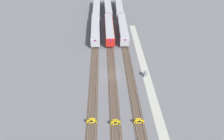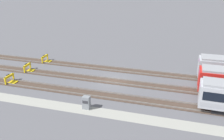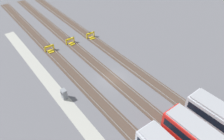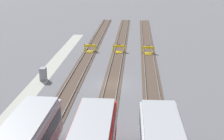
{
  "view_description": "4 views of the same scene",
  "coord_description": "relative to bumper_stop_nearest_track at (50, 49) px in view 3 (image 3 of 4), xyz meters",
  "views": [
    {
      "loc": [
        -33.28,
        1.55,
        31.06
      ],
      "look_at": [
        -0.12,
        0.0,
        1.8
      ],
      "focal_mm": 28.0,
      "sensor_mm": 36.0,
      "label": 1
    },
    {
      "loc": [
        9.95,
        -34.21,
        16.27
      ],
      "look_at": [
        -0.12,
        0.0,
        1.8
      ],
      "focal_mm": 42.0,
      "sensor_mm": 36.0,
      "label": 2
    },
    {
      "loc": [
        22.27,
        -17.05,
        23.84
      ],
      "look_at": [
        -0.12,
        0.0,
        1.8
      ],
      "focal_mm": 35.0,
      "sensor_mm": 36.0,
      "label": 3
    },
    {
      "loc": [
        34.32,
        2.7,
        13.55
      ],
      "look_at": [
        -0.12,
        0.0,
        1.8
      ],
      "focal_mm": 50.0,
      "sensor_mm": 36.0,
      "label": 4
    }
  ],
  "objects": [
    {
      "name": "rail_track_middle",
      "position": [
        14.26,
        9.39,
        -0.47
      ],
      "size": [
        90.0,
        2.23,
        0.21
      ],
      "color": "#47382D",
      "rests_on": "ground"
    },
    {
      "name": "bumper_stop_nearest_track",
      "position": [
        0.0,
        0.0,
        0.0
      ],
      "size": [
        1.36,
        2.01,
        1.22
      ],
      "color": "gold",
      "rests_on": "ground"
    },
    {
      "name": "service_walkway",
      "position": [
        14.26,
        -4.22,
        -0.51
      ],
      "size": [
        54.0,
        2.0,
        0.01
      ],
      "primitive_type": "cube",
      "color": "#9E9E93",
      "rests_on": "ground"
    },
    {
      "name": "ground_plane",
      "position": [
        14.26,
        4.7,
        -0.51
      ],
      "size": [
        400.0,
        400.0,
        0.0
      ],
      "primitive_type": "plane",
      "color": "#5B5B60"
    },
    {
      "name": "rail_track_near_inner",
      "position": [
        14.26,
        4.7,
        -0.47
      ],
      "size": [
        90.0,
        2.24,
        0.21
      ],
      "color": "#47382D",
      "rests_on": "ground"
    },
    {
      "name": "rail_track_nearest",
      "position": [
        14.26,
        0.01,
        -0.47
      ],
      "size": [
        90.0,
        2.23,
        0.21
      ],
      "color": "#47382D",
      "rests_on": "ground"
    },
    {
      "name": "bumper_stop_middle_track",
      "position": [
        0.5,
        9.39,
        0.0
      ],
      "size": [
        1.35,
        2.0,
        1.22
      ],
      "color": "gold",
      "rests_on": "ground"
    },
    {
      "name": "bumper_stop_near_inner_track",
      "position": [
        -0.04,
        4.71,
        0.0
      ],
      "size": [
        1.38,
        2.01,
        1.22
      ],
      "color": "gold",
      "rests_on": "ground"
    },
    {
      "name": "electrical_cabinet",
      "position": [
        13.42,
        -3.82,
        0.29
      ],
      "size": [
        0.9,
        0.73,
        1.6
      ],
      "color": "gray",
      "rests_on": "ground"
    }
  ]
}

